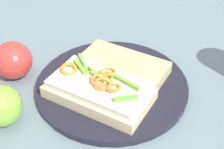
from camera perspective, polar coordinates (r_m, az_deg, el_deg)
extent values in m
plane|color=slate|center=(0.62, 0.00, -2.35)|extent=(2.00, 2.00, 0.00)
cylinder|color=black|center=(0.62, 0.00, -1.91)|extent=(0.28, 0.28, 0.01)
cube|color=beige|center=(0.57, -2.25, -3.15)|extent=(0.10, 0.18, 0.02)
cube|color=beige|center=(0.56, -2.29, -1.83)|extent=(0.09, 0.17, 0.01)
torus|color=#B67F29|center=(0.59, -7.47, 0.89)|extent=(0.04, 0.04, 0.02)
torus|color=#B48326|center=(0.56, -1.08, -0.51)|extent=(0.03, 0.03, 0.01)
torus|color=#BE7134|center=(0.55, -1.67, -1.68)|extent=(0.04, 0.04, 0.01)
torus|color=#BF7D21|center=(0.58, -1.19, 0.51)|extent=(0.03, 0.04, 0.02)
torus|color=#C07A26|center=(0.54, 0.18, -2.34)|extent=(0.03, 0.03, 0.02)
torus|color=#B37437|center=(0.56, -1.97, -1.15)|extent=(0.04, 0.04, 0.01)
cube|color=#6BAD41|center=(0.52, 2.39, -4.16)|extent=(0.03, 0.03, 0.01)
cube|color=#7EB633|center=(0.59, -5.54, 1.32)|extent=(0.03, 0.04, 0.01)
cube|color=#6CA346|center=(0.60, -5.05, 2.10)|extent=(0.04, 0.04, 0.01)
cube|color=#89A937|center=(0.56, -2.11, -0.48)|extent=(0.02, 0.05, 0.01)
cube|color=#83A933|center=(0.57, -2.73, 0.06)|extent=(0.02, 0.05, 0.01)
cube|color=olive|center=(0.55, 2.47, -1.34)|extent=(0.02, 0.06, 0.01)
cube|color=tan|center=(0.64, 2.03, 1.62)|extent=(0.08, 0.17, 0.02)
sphere|color=#81BB3A|center=(0.56, -18.73, -5.18)|extent=(0.10, 0.10, 0.07)
sphere|color=red|center=(0.65, -16.80, 2.38)|extent=(0.10, 0.10, 0.07)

